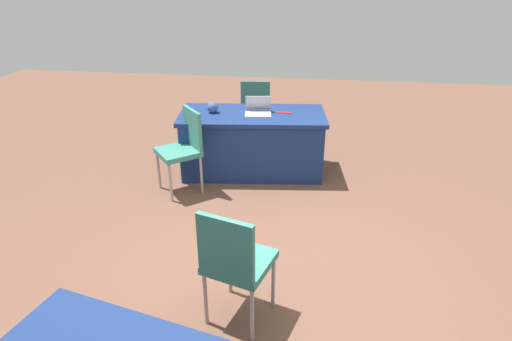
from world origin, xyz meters
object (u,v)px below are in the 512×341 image
Objects in this scene: chair_tucked_right at (235,260)px; laptop_silver at (258,111)px; chair_near_front at (256,106)px; chair_tucked_left at (183,145)px; table_foreground at (252,142)px; yarn_ball at (213,107)px; scissors_red at (284,113)px.

chair_tucked_right is 2.65m from laptop_silver.
chair_near_front is 1.78m from chair_tucked_left.
laptop_silver is (0.18, -2.63, 0.25)m from chair_tucked_right.
chair_near_front reaches higher than table_foreground.
chair_near_front is 2.71× the size of laptop_silver.
chair_tucked_left is 7.25× the size of yarn_ball.
laptop_silver is 0.33m from scissors_red.
scissors_red is (-0.39, -0.07, 0.39)m from table_foreground.
chair_tucked_left is 1.00× the size of chair_tucked_right.
chair_tucked_right is 2.78× the size of laptop_silver.
chair_tucked_left is 5.43× the size of scissors_red.
yarn_ball is (0.75, -2.60, 0.28)m from chair_tucked_right.
laptop_silver is at bearing -164.65° from scissors_red.
laptop_silver reaches higher than chair_near_front.
chair_tucked_right is (-0.97, 2.01, 0.00)m from chair_tucked_left.
chair_tucked_right reaches higher than table_foreground.
table_foreground is 0.43m from laptop_silver.
chair_near_front is at bearing -84.57° from table_foreground.
table_foreground is at bearing -167.36° from scissors_red.
chair_tucked_right is at bearing 166.15° from chair_tucked_left.
yarn_ball is at bearing 123.27° from chair_tucked_right.
scissors_red is (-0.49, 0.97, 0.24)m from chair_near_front.
chair_tucked_right is (-0.25, 2.63, 0.18)m from table_foreground.
chair_near_front is 1.19m from yarn_ball.
chair_tucked_left is at bearing -114.76° from chair_near_front.
scissors_red is at bearing -97.26° from chair_tucked_left.
scissors_red is at bearing -169.21° from table_foreground.
chair_near_front is at bearing -59.72° from chair_tucked_left.
chair_tucked_right is 2.72m from scissors_red.
chair_tucked_right is at bearing 86.58° from laptop_silver.
yarn_ball reaches higher than table_foreground.
chair_tucked_left is 1.03m from laptop_silver.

